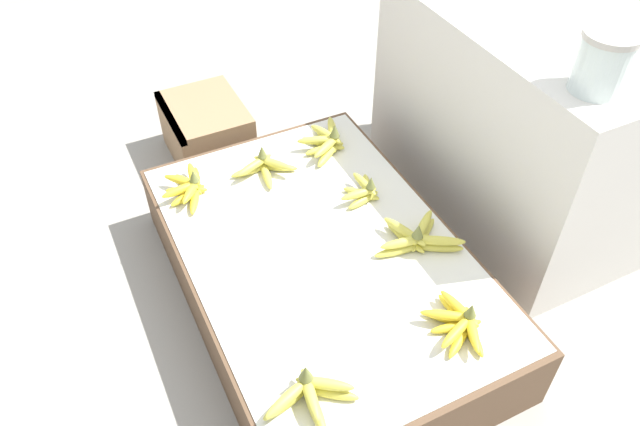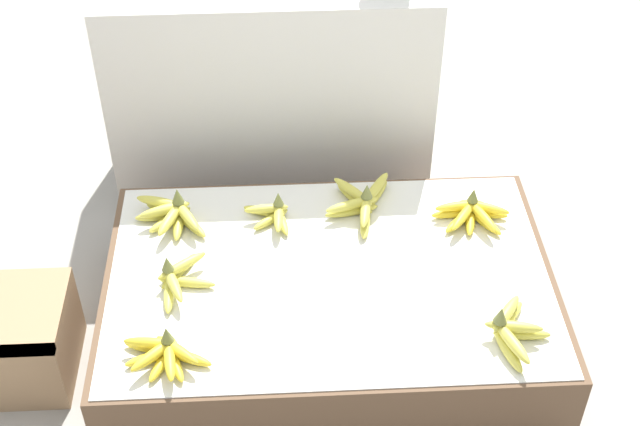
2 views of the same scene
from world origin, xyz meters
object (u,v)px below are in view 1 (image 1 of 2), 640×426
Objects in this scene: wooden_crate at (207,131)px; banana_bunch_front_left at (189,187)px; glass_jar at (603,61)px; banana_bunch_back_midleft at (364,191)px; banana_bunch_back_right at (459,323)px; banana_bunch_middle_left at (264,167)px; banana_bunch_front_right at (309,395)px; banana_bunch_back_left at (327,141)px; banana_bunch_back_midright at (417,238)px.

banana_bunch_front_left is at bearing -22.98° from wooden_crate.
glass_jar is (0.65, 0.97, 0.56)m from banana_bunch_front_left.
banana_bunch_back_midleft is at bearing -129.12° from glass_jar.
banana_bunch_back_midleft is at bearing 177.28° from banana_bunch_back_right.
glass_jar reaches higher than banana_bunch_middle_left.
wooden_crate is 1.37m from banana_bunch_front_right.
banana_bunch_back_left is (-0.89, 0.50, -0.00)m from banana_bunch_front_right.
banana_bunch_back_midright is 1.18× the size of banana_bunch_back_right.
banana_bunch_back_right is (0.58, -0.03, -0.00)m from banana_bunch_back_midleft.
banana_bunch_front_left is at bearing -123.68° from glass_jar.
banana_bunch_back_left is at bearing 177.50° from banana_bunch_back_right.
banana_bunch_front_left is 1.04× the size of banana_bunch_back_left.
banana_bunch_back_left reaches higher than banana_bunch_front_left.
banana_bunch_front_left is at bearing -93.09° from banana_bunch_middle_left.
banana_bunch_back_left is 0.98× the size of banana_bunch_back_right.
banana_bunch_back_right is at bearing 14.73° from banana_bunch_middle_left.
wooden_crate is 2.26× the size of glass_jar.
banana_bunch_back_right is at bearing -66.68° from glass_jar.
banana_bunch_front_left is 1.00× the size of banana_bunch_middle_left.
banana_bunch_back_left reaches higher than banana_bunch_back_midleft.
banana_bunch_back_left is (-0.02, 0.52, 0.00)m from banana_bunch_front_left.
wooden_crate is at bearing -145.52° from glass_jar.
banana_bunch_front_right is 0.77m from banana_bunch_back_midleft.
banana_bunch_front_right is 1.12m from glass_jar.
glass_jar is (0.67, 0.45, 0.56)m from banana_bunch_back_left.
wooden_crate is at bearing -167.92° from banana_bunch_back_right.
glass_jar is at bearing 56.32° from banana_bunch_front_left.
banana_bunch_back_midright is (0.53, 0.29, 0.00)m from banana_bunch_middle_left.
banana_bunch_front_left is 0.27m from banana_bunch_middle_left.
banana_bunch_back_midright is at bearing 8.35° from banana_bunch_back_midleft.
glass_jar reaches higher than banana_bunch_front_left.
banana_bunch_back_midleft is 0.81m from glass_jar.
banana_bunch_front_left is 0.99m from banana_bunch_back_right.
banana_bunch_front_left and banana_bunch_middle_left have the same top height.
glass_jar is (1.12, 0.77, 0.71)m from wooden_crate.
banana_bunch_back_midright is at bearing 45.64° from banana_bunch_front_left.
banana_bunch_back_left is 0.83× the size of banana_bunch_back_midright.
banana_bunch_back_right reaches higher than banana_bunch_back_midleft.
banana_bunch_front_right is 0.62m from banana_bunch_back_midright.
banana_bunch_back_right is at bearing 92.12° from banana_bunch_front_right.
banana_bunch_front_right reaches higher than banana_bunch_back_right.
banana_bunch_back_midleft is (0.28, 0.51, -0.00)m from banana_bunch_front_left.
banana_bunch_back_right is (0.86, 0.49, -0.00)m from banana_bunch_front_left.
banana_bunch_back_midleft is at bearing 140.94° from banana_bunch_front_right.
banana_bunch_front_left reaches higher than banana_bunch_back_midleft.
banana_bunch_back_midright is 0.71m from glass_jar.
banana_bunch_front_left is 1.47× the size of banana_bunch_back_midleft.
glass_jar is at bearing 34.48° from wooden_crate.
banana_bunch_front_left is at bearing -88.11° from banana_bunch_back_left.
banana_bunch_back_left reaches higher than wooden_crate.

